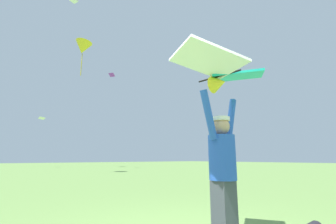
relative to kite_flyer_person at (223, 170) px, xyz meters
The scene contains 5 objects.
kite_flyer_person is the anchor object (origin of this frame).
held_stunt_kite 1.28m from the kite_flyer_person, 83.35° to the right, with size 1.74×1.00×0.40m.
distant_kite_yellow_mid_right 16.85m from the kite_flyer_person, 79.89° to the left, with size 1.42×1.38×2.78m.
distant_kite_purple_overhead_distant 23.74m from the kite_flyer_person, 69.35° to the left, with size 0.60×0.65×0.40m.
distant_kite_white_high_right 29.25m from the kite_flyer_person, 84.44° to the left, with size 0.92×0.89×0.32m.
Camera 1 is at (-2.23, -2.26, 1.09)m, focal length 24.61 mm.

